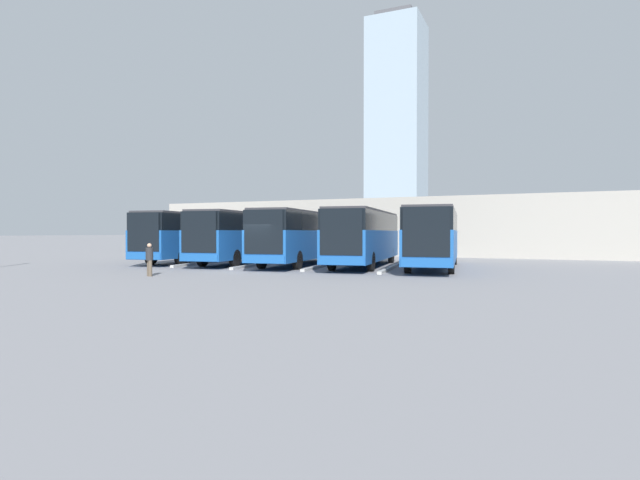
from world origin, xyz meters
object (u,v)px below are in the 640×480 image
Objects in this scene: bus_3 at (245,235)px; pedestrian at (149,259)px; bus_1 at (365,236)px; bus_0 at (434,236)px; bus_4 at (196,235)px; bus_2 at (300,235)px.

bus_3 is 10.46m from pedestrian.
bus_1 is 8.38m from bus_3.
bus_0 reaches higher than pedestrian.
bus_4 is at bearing -7.16° from bus_1.
bus_3 is (12.57, 0.35, 0.00)m from bus_0.
bus_1 is 7.97× the size of pedestrian.
bus_1 is (4.19, 0.04, 0.00)m from bus_0.
bus_1 reaches higher than pedestrian.
bus_4 is (12.57, 0.13, 0.00)m from bus_1.
bus_4 is at bearing -10.25° from bus_3.
bus_3 is 4.19m from bus_4.
bus_0 and bus_2 have the same top height.
bus_3 is at bearing -55.41° from pedestrian.
bus_2 reaches higher than pedestrian.
bus_3 is 7.97× the size of pedestrian.
bus_1 is 12.57m from bus_4.
bus_0 is at bearing 172.83° from bus_4.
bus_0 is at bearing 173.86° from bus_3.
bus_2 is 4.19m from bus_3.
bus_3 and bus_4 have the same top height.
bus_2 and bus_3 have the same top height.
bus_2 is (8.38, 0.42, 0.00)m from bus_0.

